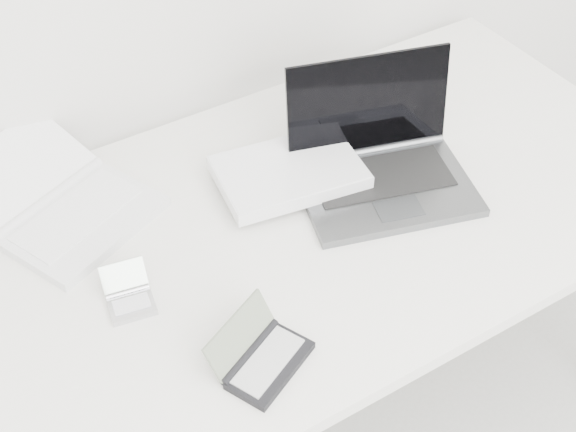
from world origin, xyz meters
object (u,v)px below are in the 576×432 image
netbook_open_white (64,207)px  palmtop_charcoal (262,357)px  desk (290,237)px  laptop_large (342,168)px

netbook_open_white → palmtop_charcoal: 0.52m
desk → laptop_large: bearing=16.2°
laptop_large → netbook_open_white: 0.55m
desk → netbook_open_white: 0.44m
desk → netbook_open_white: netbook_open_white is taller
netbook_open_white → laptop_large: bearing=-44.7°
netbook_open_white → palmtop_charcoal: (0.15, -0.50, -0.01)m
laptop_large → palmtop_charcoal: size_ratio=2.76×
desk → palmtop_charcoal: palmtop_charcoal is taller
laptop_large → netbook_open_white: laptop_large is taller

